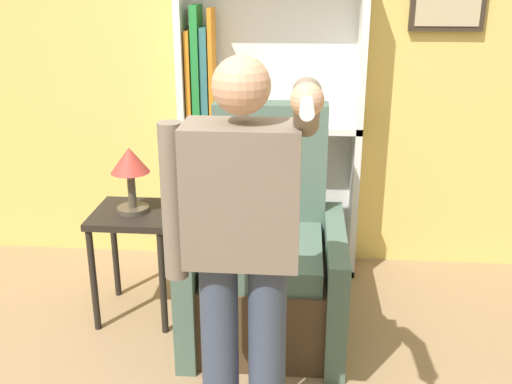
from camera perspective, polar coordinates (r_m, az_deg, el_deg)
wall_back at (r=3.82m, az=-1.23°, el=13.58°), size 8.00×0.11×2.80m
bookcase at (r=3.75m, az=-0.40°, el=5.45°), size 1.10×0.28×1.91m
armchair at (r=3.22m, az=1.01°, el=-6.97°), size 0.82×0.84×1.19m
person_standing at (r=2.23m, az=-1.36°, el=-4.65°), size 0.57×0.78×1.57m
side_table at (r=3.35m, az=-11.47°, el=-3.64°), size 0.43×0.43×0.63m
table_lamp at (r=3.22m, az=-11.91°, el=2.35°), size 0.21×0.21×0.36m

